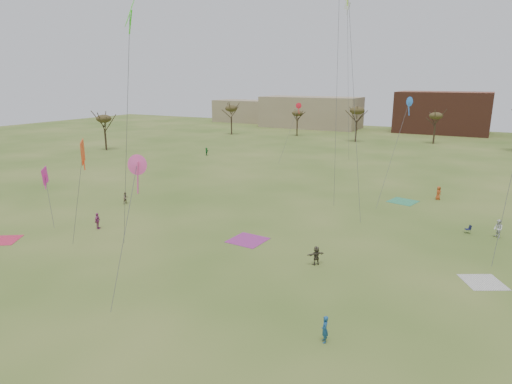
% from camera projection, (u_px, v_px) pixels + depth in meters
% --- Properties ---
extents(ground, '(260.00, 260.00, 0.00)m').
position_uv_depth(ground, '(176.00, 304.00, 30.90)').
color(ground, '#3A5A1C').
rests_on(ground, ground).
extents(flyer_near_right, '(0.66, 0.75, 1.71)m').
position_uv_depth(flyer_near_right, '(325.00, 329.00, 26.22)').
color(flyer_near_right, navy).
rests_on(flyer_near_right, ground).
extents(spectator_fore_b, '(0.74, 0.86, 1.53)m').
position_uv_depth(spectator_fore_b, '(126.00, 198.00, 55.72)').
color(spectator_fore_b, '#806651').
rests_on(spectator_fore_b, ground).
extents(spectator_fore_c, '(1.42, 1.47, 1.68)m').
position_uv_depth(spectator_fore_c, '(316.00, 255.00, 37.27)').
color(spectator_fore_c, brown).
rests_on(spectator_fore_c, ground).
extents(spectator_mid_d, '(0.81, 1.12, 1.76)m').
position_uv_depth(spectator_mid_d, '(97.00, 221.00, 46.25)').
color(spectator_mid_d, '#AD488A').
rests_on(spectator_mid_d, ground).
extents(spectator_mid_e, '(1.11, 1.15, 1.87)m').
position_uv_depth(spectator_mid_e, '(498.00, 229.00, 43.63)').
color(spectator_mid_e, white).
rests_on(spectator_mid_e, ground).
extents(flyer_far_a, '(0.99, 1.61, 1.66)m').
position_uv_depth(flyer_far_a, '(207.00, 151.00, 91.36)').
color(flyer_far_a, '#2B8338').
rests_on(flyer_far_a, ground).
extents(flyer_far_b, '(0.87, 1.03, 1.79)m').
position_uv_depth(flyer_far_b, '(438.00, 193.00, 57.61)').
color(flyer_far_b, '#C14F21').
rests_on(flyer_far_b, ground).
extents(blanket_red, '(3.98, 3.98, 0.03)m').
position_uv_depth(blanket_red, '(3.00, 240.00, 43.08)').
color(blanket_red, '#D52A4F').
rests_on(blanket_red, ground).
extents(blanket_cream, '(3.91, 3.91, 0.03)m').
position_uv_depth(blanket_cream, '(483.00, 282.00, 34.19)').
color(blanket_cream, beige).
rests_on(blanket_cream, ground).
extents(blanket_plum, '(3.59, 3.59, 0.03)m').
position_uv_depth(blanket_plum, '(248.00, 240.00, 43.13)').
color(blanket_plum, '#9E3088').
rests_on(blanket_plum, ground).
extents(blanket_olive, '(3.95, 3.95, 0.03)m').
position_uv_depth(blanket_olive, '(403.00, 202.00, 56.82)').
color(blanket_olive, '#369664').
rests_on(blanket_olive, ground).
extents(camp_chair_right, '(0.71, 0.69, 0.87)m').
position_uv_depth(camp_chair_right, '(468.00, 231.00, 45.06)').
color(camp_chair_right, '#141837').
rests_on(camp_chair_right, ground).
extents(kites_aloft, '(45.89, 64.06, 27.74)m').
position_uv_depth(kites_aloft, '(323.00, 33.00, 51.69)').
color(kites_aloft, '#EB461B').
rests_on(kites_aloft, ground).
extents(tree_line, '(117.44, 49.32, 8.91)m').
position_uv_depth(tree_line, '(386.00, 118.00, 97.83)').
color(tree_line, '#3A2B1E').
rests_on(tree_line, ground).
extents(building_tan, '(32.00, 14.00, 10.00)m').
position_uv_depth(building_tan, '(311.00, 112.00, 143.70)').
color(building_tan, '#937F60').
rests_on(building_tan, ground).
extents(building_brick, '(26.00, 16.00, 12.00)m').
position_uv_depth(building_brick, '(443.00, 112.00, 129.32)').
color(building_brick, brown).
rests_on(building_brick, ground).
extents(building_tan_west, '(20.00, 12.00, 8.00)m').
position_uv_depth(building_tan_west, '(243.00, 111.00, 163.70)').
color(building_tan_west, '#937F60').
rests_on(building_tan_west, ground).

